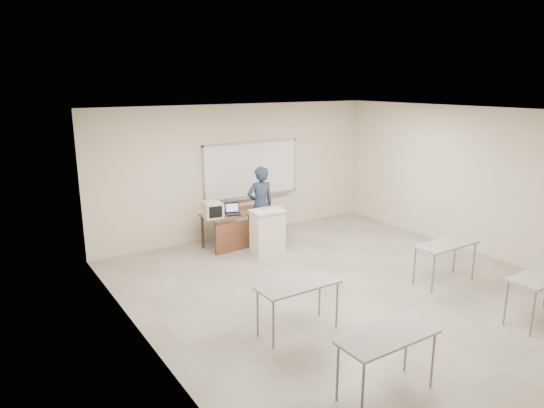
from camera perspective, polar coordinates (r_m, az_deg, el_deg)
floor at (r=8.47m, az=9.94°, el=-10.30°), size 7.00×8.00×0.01m
whiteboard at (r=11.26m, az=-2.42°, el=3.98°), size 2.48×0.10×1.31m
student_desks at (r=7.36m, az=17.39°, el=-8.88°), size 4.40×2.20×0.73m
instructor_desk at (r=10.41m, az=-4.26°, el=-2.28°), size 1.35×0.67×0.75m
podium at (r=10.03m, az=-0.53°, el=-3.26°), size 0.66×0.48×0.92m
crt_monitor at (r=10.05m, az=-7.01°, el=-0.67°), size 0.36×0.41×0.34m
laptop at (r=10.27m, az=-4.73°, el=-0.92°), size 0.31×0.28×0.23m
mouse at (r=10.53m, az=-1.43°, el=-0.70°), size 0.11×0.09×0.04m
keyboard at (r=10.04m, az=-0.06°, el=-0.44°), size 0.46×0.23×0.02m
presenter at (r=10.57m, az=-1.38°, el=-0.14°), size 0.66×0.46×1.71m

